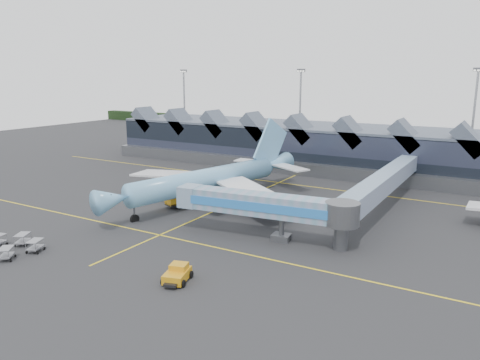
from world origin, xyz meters
The scene contains 10 objects.
ground centered at (0.00, 0.00, 0.00)m, with size 260.00×260.00×0.00m, color #242426.
taxi_stripes centered at (0.00, 10.00, 0.01)m, with size 120.00×60.00×0.01m.
tree_line_far centered at (0.00, 110.00, 2.00)m, with size 260.00×4.00×4.00m, color black.
terminal centered at (-5.07, 47.35, 4.88)m, with size 90.00×22.25×12.52m.
light_masts centered at (21.00, 62.80, 12.49)m, with size 132.40×42.56×22.45m.
main_airliner centered at (-3.54, 9.59, 3.92)m, with size 35.16×41.10×13.32m.
jet_bridge centered at (13.83, -1.80, 4.31)m, with size 24.31×6.22×6.04m.
fuel_truck centered at (-5.03, 6.28, 1.73)m, with size 5.61×8.95×3.09m.
pushback_tug centered at (10.86, -18.05, 0.76)m, with size 3.23×4.21×1.70m.
baggage_carts centered at (-11.32, -21.22, 0.81)m, with size 7.44×6.40×1.44m.
Camera 1 is at (39.24, -53.23, 20.79)m, focal length 35.00 mm.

